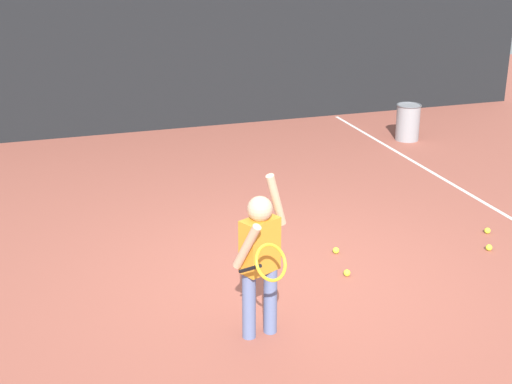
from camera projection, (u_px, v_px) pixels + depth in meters
ground_plane at (292, 279)px, 6.81m from camera, size 20.00×20.00×0.00m
court_line_sideline at (492, 207)px, 8.54m from camera, size 0.05×9.00×0.00m
back_fence_windscreen at (166, 13)px, 11.19m from camera, size 12.86×0.08×3.72m
fence_post_1 at (165, 7)px, 11.22m from camera, size 0.09×0.09×3.87m
tennis_player at (260, 255)px, 5.62m from camera, size 0.52×0.79×1.35m
ball_hopper at (408, 122)px, 11.11m from camera, size 0.38×0.38×0.56m
tennis_ball_0 at (347, 273)px, 6.86m from camera, size 0.07×0.07×0.07m
tennis_ball_1 at (336, 250)px, 7.33m from camera, size 0.07×0.07×0.07m
tennis_ball_3 at (280, 253)px, 7.27m from camera, size 0.07×0.07×0.07m
tennis_ball_4 at (487, 231)px, 7.80m from camera, size 0.07×0.07×0.07m
tennis_ball_5 at (489, 248)px, 7.40m from camera, size 0.07×0.07×0.07m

